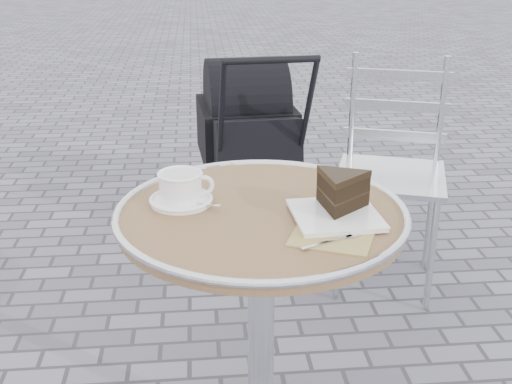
{
  "coord_description": "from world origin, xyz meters",
  "views": [
    {
      "loc": [
        -0.15,
        -1.42,
        1.36
      ],
      "look_at": [
        -0.01,
        0.0,
        0.78
      ],
      "focal_mm": 45.0,
      "sensor_mm": 36.0,
      "label": 1
    }
  ],
  "objects": [
    {
      "name": "cafe_table",
      "position": [
        0.0,
        0.0,
        0.57
      ],
      "size": [
        0.72,
        0.72,
        0.74
      ],
      "color": "silver",
      "rests_on": "ground"
    },
    {
      "name": "baby_stroller",
      "position": [
        0.1,
        1.52,
        0.42
      ],
      "size": [
        0.47,
        0.92,
        0.93
      ],
      "rotation": [
        0.0,
        0.0,
        0.07
      ],
      "color": "black",
      "rests_on": "ground"
    },
    {
      "name": "cake_plate_set",
      "position": [
        0.18,
        -0.05,
        0.78
      ],
      "size": [
        0.24,
        0.31,
        0.11
      ],
      "rotation": [
        0.0,
        0.0,
        0.06
      ],
      "color": "#A18758",
      "rests_on": "cafe_table"
    },
    {
      "name": "cappuccino_set",
      "position": [
        -0.19,
        0.07,
        0.77
      ],
      "size": [
        0.17,
        0.15,
        0.08
      ],
      "rotation": [
        0.0,
        0.0,
        0.04
      ],
      "color": "white",
      "rests_on": "cafe_table"
    },
    {
      "name": "bistro_chair",
      "position": [
        0.63,
        0.95,
        0.57
      ],
      "size": [
        0.52,
        0.52,
        0.92
      ],
      "rotation": [
        0.0,
        0.0,
        -0.32
      ],
      "color": "silver",
      "rests_on": "ground"
    }
  ]
}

